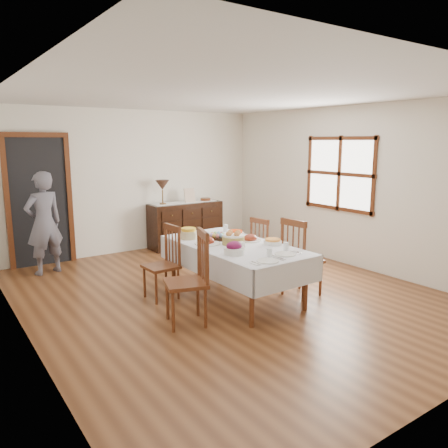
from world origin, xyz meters
TOP-DOWN VIEW (x-y plane):
  - ground at (0.00, 0.00)m, footprint 6.00×6.00m
  - room_shell at (-0.15, 0.42)m, footprint 5.02×6.02m
  - dining_table at (0.00, -0.13)m, footprint 1.09×2.10m
  - chair_left_near at (-0.90, -0.53)m, footprint 0.56×0.56m
  - chair_left_far at (-0.76, 0.38)m, footprint 0.41×0.41m
  - chair_right_near at (0.74, -0.59)m, footprint 0.48×0.48m
  - chair_right_far at (0.91, 0.34)m, footprint 0.43×0.43m
  - sideboard at (0.90, 2.72)m, footprint 1.44×0.52m
  - person at (-1.77, 2.40)m, footprint 0.60×0.46m
  - bread_basket at (-0.01, -0.13)m, footprint 0.29×0.29m
  - egg_basket at (-0.03, 0.22)m, footprint 0.27×0.27m
  - ham_platter_a at (-0.27, 0.09)m, footprint 0.33×0.33m
  - ham_platter_b at (0.30, -0.09)m, footprint 0.29×0.29m
  - beet_bowl at (-0.29, -0.53)m, footprint 0.25×0.25m
  - carrot_bowl at (0.31, 0.25)m, footprint 0.23×0.23m
  - pineapple_bowl at (-0.32, 0.50)m, footprint 0.23×0.23m
  - casserole_dish at (0.42, -0.41)m, footprint 0.24×0.24m
  - butter_dish at (-0.06, -0.30)m, footprint 0.14×0.09m
  - setting_left at (-0.13, -0.95)m, footprint 0.42×0.31m
  - setting_right at (0.24, -0.84)m, footprint 0.42×0.31m
  - glass_far_a at (-0.22, 0.57)m, footprint 0.07×0.07m
  - glass_far_b at (0.37, 0.60)m, footprint 0.07×0.07m
  - runner at (0.89, 2.76)m, footprint 1.30×0.35m
  - table_lamp at (0.42, 2.72)m, footprint 0.26×0.26m
  - picture_frame at (0.98, 2.67)m, footprint 0.22×0.08m
  - deco_bowl at (1.35, 2.69)m, footprint 0.20×0.20m

SIDE VIEW (x-z plane):
  - ground at x=0.00m, z-range 0.00..0.00m
  - sideboard at x=0.90m, z-range 0.00..0.86m
  - chair_right_far at x=0.91m, z-range 0.01..0.92m
  - chair_left_far at x=-0.76m, z-range 0.01..0.97m
  - chair_right_near at x=0.74m, z-range 0.01..1.06m
  - chair_left_near at x=-0.90m, z-range 0.01..1.08m
  - dining_table at x=0.00m, z-range 0.27..0.99m
  - setting_left at x=-0.13m, z-range 0.69..0.79m
  - setting_right at x=0.24m, z-range 0.69..0.79m
  - ham_platter_a at x=-0.27m, z-range 0.69..0.80m
  - ham_platter_b at x=0.30m, z-range 0.69..0.80m
  - casserole_dish at x=0.42m, z-range 0.71..0.79m
  - butter_dish at x=-0.06m, z-range 0.72..0.79m
  - egg_basket at x=-0.03m, z-range 0.70..0.80m
  - carrot_bowl at x=0.31m, z-range 0.71..0.80m
  - glass_far_a at x=-0.22m, z-range 0.72..0.82m
  - glass_far_b at x=0.37m, z-range 0.72..0.83m
  - beet_bowl at x=-0.29m, z-range 0.70..0.86m
  - pineapple_bowl at x=-0.32m, z-range 0.71..0.86m
  - bread_basket at x=-0.01m, z-range 0.70..0.88m
  - person at x=-1.77m, z-range 0.00..1.70m
  - runner at x=0.89m, z-range 0.86..0.87m
  - deco_bowl at x=1.35m, z-range 0.86..0.92m
  - picture_frame at x=0.98m, z-range 0.86..1.14m
  - table_lamp at x=0.42m, z-range 0.99..1.45m
  - room_shell at x=-0.15m, z-range 0.32..2.97m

